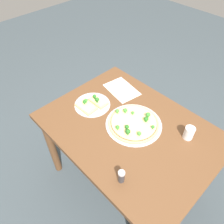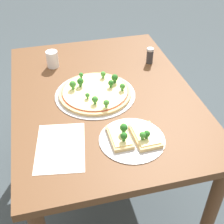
% 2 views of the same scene
% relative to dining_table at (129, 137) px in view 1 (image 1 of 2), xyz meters
% --- Properties ---
extents(ground_plane, '(8.00, 8.00, 0.00)m').
position_rel_dining_table_xyz_m(ground_plane, '(0.00, 0.00, -0.64)').
color(ground_plane, '#3D474C').
extents(dining_table, '(1.15, 0.85, 0.74)m').
position_rel_dining_table_xyz_m(dining_table, '(0.00, 0.00, 0.00)').
color(dining_table, brown).
rests_on(dining_table, ground_plane).
extents(pizza_tray_whole, '(0.38, 0.38, 0.07)m').
position_rel_dining_table_xyz_m(pizza_tray_whole, '(-0.00, 0.04, 0.11)').
color(pizza_tray_whole, '#B7B7BC').
rests_on(pizza_tray_whole, dining_table).
extents(pizza_tray_slice, '(0.26, 0.26, 0.07)m').
position_rel_dining_table_xyz_m(pizza_tray_slice, '(-0.34, -0.04, 0.11)').
color(pizza_tray_slice, '#B7B7BC').
rests_on(pizza_tray_slice, dining_table).
extents(drinking_cup, '(0.06, 0.06, 0.09)m').
position_rel_dining_table_xyz_m(drinking_cup, '(0.31, 0.21, 0.14)').
color(drinking_cup, white).
rests_on(drinking_cup, dining_table).
extents(condiment_shaker, '(0.04, 0.04, 0.09)m').
position_rel_dining_table_xyz_m(condiment_shaker, '(0.23, -0.31, 0.14)').
color(condiment_shaker, '#333338').
rests_on(condiment_shaker, dining_table).
extents(paper_menu, '(0.29, 0.23, 0.00)m').
position_rel_dining_table_xyz_m(paper_menu, '(-0.31, 0.24, 0.10)').
color(paper_menu, white).
rests_on(paper_menu, dining_table).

